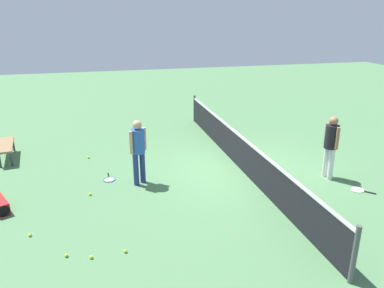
# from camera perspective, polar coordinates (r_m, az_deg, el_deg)

# --- Properties ---
(ground_plane) EXTENTS (40.00, 40.00, 0.00)m
(ground_plane) POSITION_cam_1_polar(r_m,az_deg,el_deg) (10.82, 7.20, -3.56)
(ground_plane) COLOR #4C7A4C
(court_net) EXTENTS (10.09, 0.09, 1.07)m
(court_net) POSITION_cam_1_polar(r_m,az_deg,el_deg) (10.64, 7.31, -1.08)
(court_net) COLOR #4C4C51
(court_net) RESTS_ON ground_plane
(player_near_side) EXTENTS (0.47, 0.48, 1.70)m
(player_near_side) POSITION_cam_1_polar(r_m,az_deg,el_deg) (9.48, -8.21, -0.45)
(player_near_side) COLOR navy
(player_near_side) RESTS_ON ground_plane
(player_far_side) EXTENTS (0.53, 0.37, 1.70)m
(player_far_side) POSITION_cam_1_polar(r_m,az_deg,el_deg) (10.37, 20.45, 0.25)
(player_far_side) COLOR white
(player_far_side) RESTS_ON ground_plane
(tennis_racket_near_player) EXTENTS (0.59, 0.32, 0.03)m
(tennis_racket_near_player) POSITION_cam_1_polar(r_m,az_deg,el_deg) (10.21, -12.52, -5.26)
(tennis_racket_near_player) COLOR blue
(tennis_racket_near_player) RESTS_ON ground_plane
(tennis_racket_far_player) EXTENTS (0.54, 0.52, 0.03)m
(tennis_racket_far_player) POSITION_cam_1_polar(r_m,az_deg,el_deg) (10.27, 24.11, -6.45)
(tennis_racket_far_player) COLOR white
(tennis_racket_far_player) RESTS_ON ground_plane
(tennis_ball_near_player) EXTENTS (0.07, 0.07, 0.07)m
(tennis_ball_near_player) POSITION_cam_1_polar(r_m,az_deg,el_deg) (7.29, -10.15, -15.79)
(tennis_ball_near_player) COLOR #C6E033
(tennis_ball_near_player) RESTS_ON ground_plane
(tennis_ball_by_net) EXTENTS (0.07, 0.07, 0.07)m
(tennis_ball_by_net) POSITION_cam_1_polar(r_m,az_deg,el_deg) (7.44, -18.64, -15.81)
(tennis_ball_by_net) COLOR #C6E033
(tennis_ball_by_net) RESTS_ON ground_plane
(tennis_ball_midcourt) EXTENTS (0.07, 0.07, 0.07)m
(tennis_ball_midcourt) POSITION_cam_1_polar(r_m,az_deg,el_deg) (9.48, -15.27, -7.39)
(tennis_ball_midcourt) COLOR #C6E033
(tennis_ball_midcourt) RESTS_ON ground_plane
(tennis_ball_baseline) EXTENTS (0.07, 0.07, 0.07)m
(tennis_ball_baseline) POSITION_cam_1_polar(r_m,az_deg,el_deg) (11.81, -15.53, -1.97)
(tennis_ball_baseline) COLOR #C6E033
(tennis_ball_baseline) RESTS_ON ground_plane
(tennis_ball_stray_left) EXTENTS (0.07, 0.07, 0.07)m
(tennis_ball_stray_left) POSITION_cam_1_polar(r_m,az_deg,el_deg) (7.27, -15.13, -16.32)
(tennis_ball_stray_left) COLOR #C6E033
(tennis_ball_stray_left) RESTS_ON ground_plane
(tennis_ball_stray_right) EXTENTS (0.07, 0.07, 0.07)m
(tennis_ball_stray_right) POSITION_cam_1_polar(r_m,az_deg,el_deg) (8.27, -23.51, -12.62)
(tennis_ball_stray_right) COLOR #C6E033
(tennis_ball_stray_right) RESTS_ON ground_plane
(courtside_bench) EXTENTS (1.54, 0.59, 0.48)m
(courtside_bench) POSITION_cam_1_polar(r_m,az_deg,el_deg) (12.52, -26.53, -0.27)
(courtside_bench) COLOR olive
(courtside_bench) RESTS_ON ground_plane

